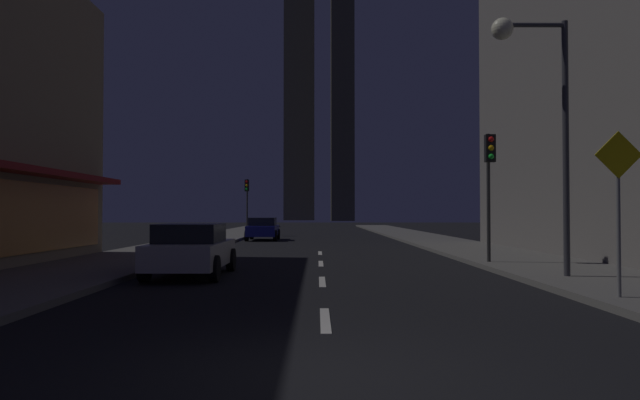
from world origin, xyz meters
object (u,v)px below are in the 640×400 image
at_px(traffic_light_near_right, 490,169).
at_px(street_lamp_right, 533,83).
at_px(car_parked_near, 191,249).
at_px(fire_hydrant_far_left, 182,243).
at_px(pedestrian_crossing_sign, 618,199).
at_px(car_parked_far, 263,229).
at_px(traffic_light_far_left, 247,194).

bearing_deg(traffic_light_near_right, street_lamp_right, -91.65).
distance_m(car_parked_near, fire_hydrant_far_left, 8.96).
distance_m(street_lamp_right, pedestrian_crossing_sign, 4.78).
relative_size(fire_hydrant_far_left, pedestrian_crossing_sign, 0.21).
height_order(car_parked_near, pedestrian_crossing_sign, pedestrian_crossing_sign).
relative_size(street_lamp_right, pedestrian_crossing_sign, 2.09).
distance_m(car_parked_near, traffic_light_near_right, 9.84).
xyz_separation_m(car_parked_far, fire_hydrant_far_left, (-2.30, -12.40, -0.29)).
relative_size(car_parked_far, traffic_light_near_right, 1.01).
bearing_deg(car_parked_near, street_lamp_right, -8.50).
bearing_deg(car_parked_far, car_parked_near, -90.00).
relative_size(car_parked_near, traffic_light_near_right, 1.01).
relative_size(traffic_light_far_left, pedestrian_crossing_sign, 1.33).
bearing_deg(pedestrian_crossing_sign, street_lamp_right, 93.43).
bearing_deg(street_lamp_right, traffic_light_near_right, 88.35).
relative_size(fire_hydrant_far_left, street_lamp_right, 0.10).
relative_size(traffic_light_near_right, traffic_light_far_left, 1.00).
bearing_deg(pedestrian_crossing_sign, traffic_light_far_left, 108.49).
distance_m(fire_hydrant_far_left, pedestrian_crossing_sign, 17.93).
xyz_separation_m(car_parked_near, street_lamp_right, (8.98, -1.34, 4.33)).
distance_m(car_parked_near, traffic_light_far_left, 28.35).
distance_m(car_parked_near, car_parked_far, 21.05).
distance_m(car_parked_near, street_lamp_right, 10.06).
relative_size(car_parked_far, traffic_light_far_left, 1.01).
distance_m(traffic_light_near_right, pedestrian_crossing_sign, 7.92).
xyz_separation_m(traffic_light_near_right, pedestrian_crossing_sign, (0.10, -7.83, -1.18)).
bearing_deg(traffic_light_far_left, street_lamp_right, -69.77).
bearing_deg(pedestrian_crossing_sign, car_parked_far, 109.44).
relative_size(fire_hydrant_far_left, traffic_light_far_left, 0.16).
bearing_deg(pedestrian_crossing_sign, traffic_light_near_right, 90.73).
height_order(car_parked_near, fire_hydrant_far_left, car_parked_near).
relative_size(car_parked_near, car_parked_far, 1.00).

